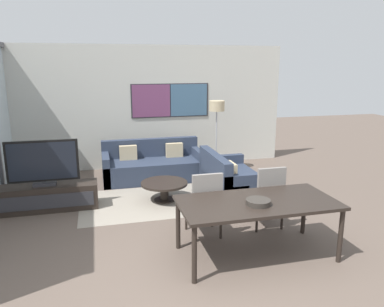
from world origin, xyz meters
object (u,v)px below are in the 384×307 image
object	(u,v)px
sofa_main	(153,166)
dining_chair_centre	(267,194)
sofa_side	(229,181)
tv_console	(46,197)
coffee_table	(164,187)
floor_lamp	(217,112)
dining_chair_left	(205,202)
television	(43,163)
dining_table	(257,206)
fruit_bowl	(258,202)

from	to	relation	value
sofa_main	dining_chair_centre	world-z (taller)	dining_chair_centre
sofa_side	tv_console	bearing A→B (deg)	88.15
sofa_main	coffee_table	distance (m)	1.38
floor_lamp	dining_chair_centre	bearing A→B (deg)	-93.31
floor_lamp	dining_chair_left	bearing A→B (deg)	-110.76
coffee_table	dining_chair_centre	xyz separation A→B (m)	(1.27, -1.47, 0.26)
dining_chair_centre	television	bearing A→B (deg)	154.38
dining_table	dining_chair_left	xyz separation A→B (m)	(-0.48, 0.66, -0.14)
dining_table	floor_lamp	distance (m)	3.79
dining_chair_left	dining_chair_centre	world-z (taller)	same
dining_table	tv_console	bearing A→B (deg)	140.51
dining_chair_left	fruit_bowl	xyz separation A→B (m)	(0.44, -0.78, 0.24)
sofa_main	dining_table	xyz separation A→B (m)	(0.78, -3.58, 0.39)
sofa_side	floor_lamp	world-z (taller)	floor_lamp
dining_table	dining_chair_left	distance (m)	0.83
sofa_main	fruit_bowl	bearing A→B (deg)	-78.67
floor_lamp	fruit_bowl	bearing A→B (deg)	-100.46
fruit_bowl	dining_table	bearing A→B (deg)	69.03
tv_console	dining_chair_left	size ratio (longest dim) A/B	1.75
dining_chair_centre	floor_lamp	xyz separation A→B (m)	(0.17, 2.95, 0.84)
tv_console	floor_lamp	distance (m)	3.87
coffee_table	dining_chair_left	bearing A→B (deg)	-78.98
dining_chair_left	floor_lamp	bearing A→B (deg)	69.24
fruit_bowl	floor_lamp	world-z (taller)	floor_lamp
television	floor_lamp	xyz separation A→B (m)	(3.42, 1.39, 0.56)
tv_console	dining_chair_left	bearing A→B (deg)	-35.31
dining_chair_left	floor_lamp	world-z (taller)	floor_lamp
television	fruit_bowl	world-z (taller)	television
dining_table	dining_chair_centre	world-z (taller)	dining_chair_centre
sofa_side	dining_table	bearing A→B (deg)	168.80
television	floor_lamp	size ratio (longest dim) A/B	0.70
television	sofa_side	bearing A→B (deg)	-1.86
dining_table	fruit_bowl	bearing A→B (deg)	-110.97
sofa_side	coffee_table	world-z (taller)	sofa_side
tv_console	dining_chair_left	distance (m)	2.81
sofa_main	fruit_bowl	size ratio (longest dim) A/B	6.89
sofa_main	dining_table	bearing A→B (deg)	-77.66
television	dining_chair_centre	xyz separation A→B (m)	(3.25, -1.56, -0.28)
dining_table	floor_lamp	world-z (taller)	floor_lamp
tv_console	sofa_main	world-z (taller)	sofa_main
television	dining_table	xyz separation A→B (m)	(2.77, -2.28, -0.14)
coffee_table	dining_table	world-z (taller)	dining_table
fruit_bowl	floor_lamp	size ratio (longest dim) A/B	0.19
television	dining_chair_left	size ratio (longest dim) A/B	1.18
tv_console	sofa_main	size ratio (longest dim) A/B	0.81
television	dining_table	distance (m)	3.59
coffee_table	tv_console	bearing A→B (deg)	177.58
sofa_side	floor_lamp	xyz separation A→B (m)	(0.22, 1.49, 1.09)
coffee_table	dining_table	xyz separation A→B (m)	(0.78, -2.20, 0.40)
tv_console	coffee_table	xyz separation A→B (m)	(1.98, -0.08, 0.05)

